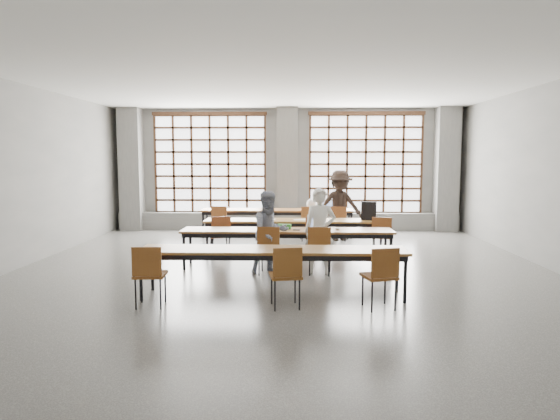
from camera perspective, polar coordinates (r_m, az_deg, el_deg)
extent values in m
plane|color=#4F4E4C|center=(9.30, 0.29, -6.97)|extent=(11.00, 11.00, 0.00)
plane|color=silver|center=(9.17, 0.30, 14.86)|extent=(11.00, 11.00, 0.00)
plane|color=slate|center=(14.56, 0.87, 4.67)|extent=(10.00, 0.00, 10.00)
plane|color=slate|center=(3.58, -2.01, 0.59)|extent=(10.00, 0.00, 10.00)
plane|color=slate|center=(10.47, -28.28, 3.44)|extent=(0.00, 11.00, 11.00)
cube|color=#575654|center=(15.05, -16.61, 4.47)|extent=(0.60, 0.55, 3.50)
cube|color=#575654|center=(14.28, 0.85, 4.65)|extent=(0.60, 0.55, 3.50)
cube|color=#575654|center=(14.90, 18.47, 4.39)|extent=(0.60, 0.55, 3.50)
cube|color=white|center=(14.75, -7.94, 5.21)|extent=(3.20, 0.02, 2.80)
cube|color=black|center=(14.67, -8.00, 5.21)|extent=(3.20, 0.05, 2.80)
cube|color=black|center=(14.76, -7.92, -0.43)|extent=(3.32, 0.07, 0.10)
cube|color=black|center=(14.72, -8.08, 10.86)|extent=(3.32, 0.07, 0.10)
cube|color=white|center=(14.68, 9.72, 5.18)|extent=(3.20, 0.02, 2.80)
cube|color=black|center=(14.60, 9.76, 5.18)|extent=(3.20, 0.05, 2.80)
cube|color=black|center=(14.69, 9.66, -0.49)|extent=(3.32, 0.07, 0.10)
cube|color=black|center=(14.65, 9.86, 10.86)|extent=(3.32, 0.07, 0.10)
cube|color=#575654|center=(14.48, 0.84, -1.29)|extent=(9.80, 0.35, 0.50)
cube|color=brown|center=(13.15, -0.31, -0.02)|extent=(4.00, 0.70, 0.04)
cube|color=black|center=(13.15, -0.31, -0.28)|extent=(3.90, 0.64, 0.08)
cylinder|color=black|center=(13.11, -8.77, -1.71)|extent=(0.05, 0.05, 0.69)
cylinder|color=black|center=(13.68, -8.33, -1.38)|extent=(0.05, 0.05, 0.69)
cylinder|color=black|center=(12.97, 8.15, -1.78)|extent=(0.05, 0.05, 0.69)
cylinder|color=black|center=(13.54, 7.89, -1.45)|extent=(0.05, 0.05, 0.69)
cube|color=brown|center=(10.97, 1.83, -1.22)|extent=(4.00, 0.70, 0.04)
cube|color=black|center=(10.98, 1.83, -1.53)|extent=(3.90, 0.64, 0.08)
cylinder|color=black|center=(10.90, -8.34, -3.26)|extent=(0.05, 0.05, 0.69)
cylinder|color=black|center=(11.47, -7.83, -2.80)|extent=(0.05, 0.05, 0.69)
cylinder|color=black|center=(10.91, 11.98, -3.33)|extent=(0.05, 0.05, 0.69)
cylinder|color=black|center=(11.47, 11.47, -2.86)|extent=(0.05, 0.05, 0.69)
cube|color=brown|center=(9.49, 0.82, -2.35)|extent=(4.00, 0.70, 0.04)
cube|color=black|center=(9.50, 0.82, -2.71)|extent=(3.90, 0.64, 0.08)
cylinder|color=black|center=(9.49, -10.93, -4.69)|extent=(0.05, 0.05, 0.69)
cylinder|color=black|center=(10.05, -10.20, -4.08)|extent=(0.05, 0.05, 0.69)
cylinder|color=black|center=(9.43, 12.58, -4.80)|extent=(0.05, 0.05, 0.69)
cylinder|color=black|center=(9.99, 11.96, -4.18)|extent=(0.05, 0.05, 0.69)
cube|color=brown|center=(7.50, -0.83, -4.59)|extent=(4.00, 0.70, 0.04)
cube|color=black|center=(7.51, -0.83, -5.04)|extent=(3.90, 0.64, 0.08)
cylinder|color=black|center=(7.63, -15.62, -7.43)|extent=(0.05, 0.05, 0.69)
cylinder|color=black|center=(8.17, -14.40, -6.51)|extent=(0.05, 0.05, 0.69)
cylinder|color=black|center=(7.45, 14.12, -7.71)|extent=(0.05, 0.05, 0.69)
cylinder|color=black|center=(8.01, 13.23, -6.73)|extent=(0.05, 0.05, 0.69)
cube|color=brown|center=(12.76, -6.70, -1.41)|extent=(0.48, 0.48, 0.04)
cube|color=brown|center=(12.54, -6.98, -0.49)|extent=(0.40, 0.09, 0.40)
cylinder|color=black|center=(12.79, -6.68, -2.41)|extent=(0.02, 0.02, 0.45)
cube|color=brown|center=(12.63, 3.23, -1.46)|extent=(0.46, 0.46, 0.04)
cube|color=brown|center=(12.40, 3.35, -0.53)|extent=(0.40, 0.07, 0.40)
cylinder|color=black|center=(12.66, 3.23, -2.47)|extent=(0.02, 0.02, 0.45)
cube|color=brown|center=(12.67, 6.85, -1.47)|extent=(0.52, 0.52, 0.04)
cube|color=brown|center=(12.45, 6.69, -0.53)|extent=(0.39, 0.14, 0.40)
cylinder|color=black|center=(12.70, 6.84, -2.48)|extent=(0.02, 0.02, 0.45)
cube|color=maroon|center=(10.58, -6.88, -2.95)|extent=(0.52, 0.52, 0.04)
cube|color=maroon|center=(10.35, -6.75, -1.86)|extent=(0.39, 0.14, 0.40)
cylinder|color=black|center=(10.62, -6.87, -4.15)|extent=(0.02, 0.02, 0.45)
cube|color=maroon|center=(10.47, 4.02, -3.01)|extent=(0.43, 0.43, 0.04)
cube|color=maroon|center=(10.24, 4.06, -1.92)|extent=(0.40, 0.03, 0.40)
cylinder|color=black|center=(10.51, 4.01, -4.23)|extent=(0.02, 0.02, 0.45)
cube|color=brown|center=(10.62, 11.60, -3.00)|extent=(0.51, 0.51, 0.04)
cube|color=brown|center=(10.38, 11.55, -1.91)|extent=(0.40, 0.12, 0.40)
cylinder|color=black|center=(10.65, 11.57, -4.19)|extent=(0.02, 0.02, 0.45)
cube|color=brown|center=(9.00, -1.16, -4.49)|extent=(0.46, 0.46, 0.04)
cube|color=brown|center=(8.76, -1.35, -3.25)|extent=(0.40, 0.07, 0.40)
cylinder|color=black|center=(9.04, -1.16, -5.89)|extent=(0.02, 0.02, 0.45)
cube|color=brown|center=(9.00, 4.59, -4.51)|extent=(0.47, 0.47, 0.04)
cube|color=brown|center=(8.76, 4.51, -3.27)|extent=(0.40, 0.08, 0.40)
cylinder|color=black|center=(9.04, 4.58, -5.91)|extent=(0.02, 0.02, 0.45)
cube|color=brown|center=(7.30, -14.60, -7.17)|extent=(0.45, 0.45, 0.04)
cube|color=brown|center=(7.06, -15.00, -5.71)|extent=(0.40, 0.06, 0.40)
cylinder|color=black|center=(7.35, -14.55, -8.87)|extent=(0.02, 0.02, 0.45)
cube|color=brown|center=(7.01, 0.61, -7.51)|extent=(0.49, 0.49, 0.04)
cube|color=brown|center=(6.76, 0.88, -6.01)|extent=(0.40, 0.10, 0.40)
cylinder|color=black|center=(7.06, 0.61, -9.29)|extent=(0.02, 0.02, 0.45)
cube|color=brown|center=(7.10, 11.25, -7.45)|extent=(0.51, 0.51, 0.04)
cube|color=brown|center=(6.87, 11.96, -5.95)|extent=(0.40, 0.13, 0.40)
cylinder|color=black|center=(7.16, 11.21, -9.20)|extent=(0.02, 0.02, 0.45)
imported|color=white|center=(8.99, 4.59, -2.43)|extent=(0.58, 0.40, 1.55)
imported|color=#1A274E|center=(9.00, -1.15, -2.58)|extent=(0.91, 0.84, 1.49)
imported|color=black|center=(12.67, 6.86, 0.52)|extent=(1.27, 0.92, 1.77)
cube|color=silver|center=(9.54, 4.13, -2.14)|extent=(0.39, 0.30, 0.02)
cube|color=black|center=(9.53, 4.13, -2.07)|extent=(0.32, 0.21, 0.00)
cube|color=silver|center=(9.66, 4.19, -1.32)|extent=(0.37, 0.10, 0.26)
cube|color=#819BDF|center=(9.65, 4.18, -1.47)|extent=(0.31, 0.08, 0.21)
cube|color=silver|center=(13.21, 5.56, 0.12)|extent=(0.41, 0.33, 0.02)
cube|color=black|center=(13.20, 5.57, 0.16)|extent=(0.33, 0.24, 0.00)
cube|color=silver|center=(13.33, 5.39, 0.69)|extent=(0.37, 0.15, 0.26)
cube|color=#87A8E9|center=(13.32, 5.41, 0.58)|extent=(0.31, 0.12, 0.21)
ellipsoid|color=silver|center=(9.49, 6.56, -2.15)|extent=(0.11, 0.10, 0.04)
cube|color=green|center=(9.56, 0.53, -1.89)|extent=(0.26, 0.13, 0.09)
cube|color=black|center=(9.38, 1.91, -2.28)|extent=(0.14, 0.07, 0.01)
cube|color=white|center=(11.03, -1.29, -1.07)|extent=(0.33, 0.27, 0.00)
cube|color=white|center=(10.97, 2.35, -1.11)|extent=(0.33, 0.26, 0.00)
cube|color=black|center=(11.11, 10.11, -0.07)|extent=(0.36, 0.26, 0.40)
ellipsoid|color=white|center=(13.18, 3.61, 0.70)|extent=(0.31, 0.28, 0.29)
cube|color=#A61427|center=(7.29, -14.61, -6.78)|extent=(0.20, 0.09, 0.06)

